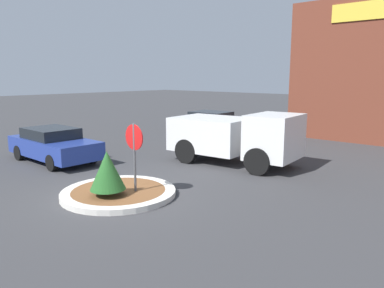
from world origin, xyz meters
The scene contains 7 objects.
ground_plane centered at (0.00, 0.00, 0.00)m, with size 120.00×120.00×0.00m, color #38383A.
traffic_island centered at (0.00, 0.00, 0.08)m, with size 3.39×3.39×0.17m.
stop_sign centered at (0.44, 0.28, 1.51)m, with size 0.75×0.07×2.17m.
island_shrub centered at (0.19, -0.51, 0.90)m, with size 1.01×1.01×1.29m.
utility_truck centered at (0.16, 5.64, 1.14)m, with size 5.34×2.77×2.11m.
parked_sedan_silver centered at (-4.44, 10.02, 0.77)m, with size 4.48×2.16×1.51m.
parked_sedan_blue centered at (-5.65, 0.99, 0.71)m, with size 4.49×1.94×1.39m.
Camera 1 is at (8.78, -6.51, 3.52)m, focal length 35.00 mm.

